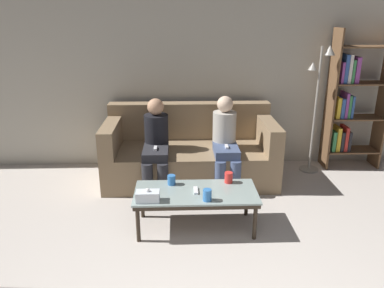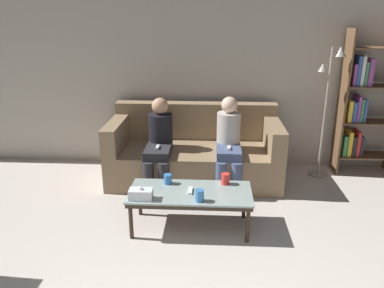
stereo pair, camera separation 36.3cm
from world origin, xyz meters
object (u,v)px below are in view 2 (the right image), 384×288
Objects in this scene: cup_near_left at (225,179)px; game_remote at (190,190)px; cup_far_center at (168,179)px; seated_person_mid_left at (229,141)px; standing_lamp at (328,99)px; tissue_box at (141,194)px; coffee_table at (190,195)px; couch at (195,153)px; cup_near_right at (200,196)px; bookshelf at (363,107)px; seated_person_left_end at (159,141)px.

cup_near_left is 0.40m from game_remote.
seated_person_mid_left is at bearing 51.93° from cup_far_center.
standing_lamp is at bearing 33.45° from cup_far_center.
standing_lamp reaches higher than tissue_box.
cup_near_left reaches higher than game_remote.
coffee_table is 0.05m from game_remote.
game_remote is 1.09m from seated_person_mid_left.
couch is 14.39× the size of game_remote.
game_remote is (0.46, 0.19, -0.04)m from tissue_box.
cup_near_right is 2.33m from standing_lamp.
couch is 1.24m from coffee_table.
couch is 2.29m from bookshelf.
cup_far_center is at bearing 133.20° from cup_near_right.
cup_far_center is at bearing 145.33° from game_remote.
seated_person_mid_left is (-1.76, -0.57, -0.32)m from bookshelf.
coffee_table is (0.02, -1.24, 0.03)m from couch.
cup_far_center is 0.46× the size of tissue_box.
seated_person_left_end is (-2.11, -0.44, -0.45)m from standing_lamp.
game_remote is 2.73m from bookshelf.
cup_near_right is at bearing -46.80° from cup_far_center.
standing_lamp is 1.51× the size of seated_person_mid_left.
cup_near_left is (0.37, -1.05, 0.12)m from couch.
cup_near_left is 0.10× the size of seated_person_left_end.
seated_person_left_end is (0.02, 1.17, 0.13)m from tissue_box.
standing_lamp reaches higher than game_remote.
seated_person_left_end is (-0.20, 0.82, 0.13)m from cup_far_center.
cup_near_right is at bearing -134.00° from standing_lamp.
cup_near_left is at bearing -94.20° from seated_person_mid_left.
coffee_table is 1.10m from seated_person_mid_left.
seated_person_mid_left is (0.42, -0.24, 0.26)m from couch.
seated_person_mid_left is (0.41, 1.00, 0.18)m from game_remote.
standing_lamp is 1.40m from seated_person_mid_left.
cup_near_left is 0.59m from cup_far_center.
tissue_box is 0.20× the size of seated_person_left_end.
bookshelf is at bearing 30.13° from cup_far_center.
couch is 1.78× the size of coffee_table.
game_remote is 1.09m from seated_person_left_end.
bookshelf is at bearing 40.38° from cup_near_right.
cup_near_left is 1.89m from standing_lamp.
couch is 1.93× the size of seated_person_mid_left.
seated_person_mid_left reaches higher than cup_near_right.
bookshelf reaches higher than tissue_box.
cup_far_center is at bearing 58.62° from tissue_box.
cup_near_left and cup_near_right have the same top height.
seated_person_left_end is (-0.79, 0.79, 0.12)m from cup_near_left.
coffee_table is 0.64× the size of bookshelf.
tissue_box is 3.19m from bookshelf.
couch reaches higher than cup_near_right.
cup_near_right is 1.30m from seated_person_left_end.
cup_near_left is 1.00× the size of cup_near_right.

